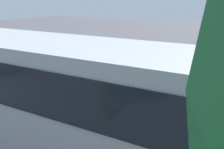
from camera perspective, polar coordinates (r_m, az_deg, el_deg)
ground_plane at (r=10.95m, az=1.40°, el=-6.30°), size 80.00×80.00×0.00m
tour_bus at (r=6.74m, az=-9.09°, el=-6.55°), size 10.42×2.71×3.25m
spectator_far_left at (r=8.45m, az=10.56°, el=-6.24°), size 0.58×0.37×1.73m
spectator_left at (r=8.98m, az=5.07°, el=-4.48°), size 0.57×0.38×1.75m
spectator_centre at (r=9.32m, az=-0.41°, el=-4.03°), size 0.57×0.32×1.66m
spectator_right at (r=9.62m, az=-6.00°, el=-3.01°), size 0.57×0.32×1.75m
parked_motorcycle_silver at (r=9.61m, az=-10.00°, el=-6.85°), size 2.05×0.58×0.99m
parked_motorcycle_dark at (r=7.63m, az=20.15°, el=-14.29°), size 2.05×0.58×0.99m
stunt_motorcycle at (r=14.46m, az=-5.98°, el=3.65°), size 1.87×0.99×1.79m
traffic_cone at (r=13.26m, az=-3.19°, el=-0.74°), size 0.34×0.34×0.63m
bay_line_b at (r=10.30m, az=17.09°, el=-8.62°), size 0.12×4.37×0.01m
bay_line_c at (r=11.15m, az=3.26°, el=-5.86°), size 0.12×3.53×0.01m
bay_line_d at (r=12.56m, az=-7.92°, el=-3.34°), size 0.13×4.99×0.01m
bay_line_e at (r=14.36m, az=-16.54°, el=-1.31°), size 0.12×4.78×0.01m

